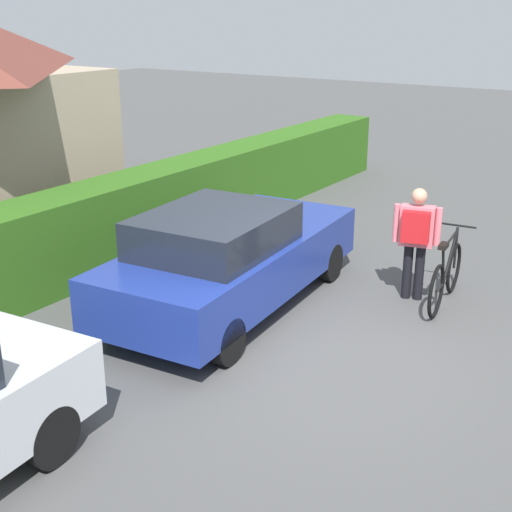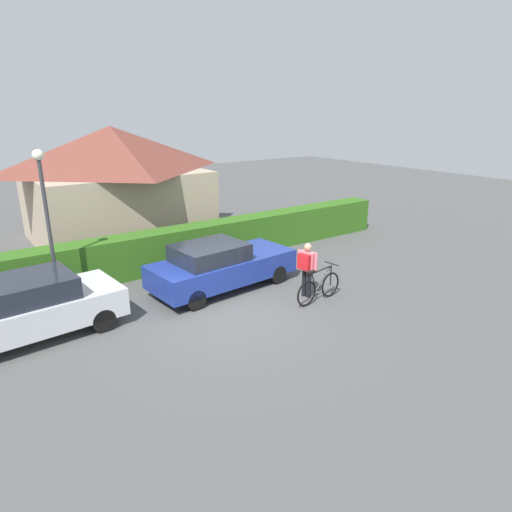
# 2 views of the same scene
# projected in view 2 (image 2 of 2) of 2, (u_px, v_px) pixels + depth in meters

# --- Properties ---
(ground_plane) EXTENTS (60.00, 60.00, 0.00)m
(ground_plane) POSITION_uv_depth(u_px,v_px,m) (229.00, 313.00, 11.74)
(ground_plane) COLOR #4D4D4D
(hedge_row) EXTENTS (19.19, 0.90, 1.33)m
(hedge_row) POSITION_uv_depth(u_px,v_px,m) (161.00, 250.00, 14.76)
(hedge_row) COLOR #30631A
(hedge_row) RESTS_ON ground
(house_distant) EXTENTS (6.62, 5.89, 4.50)m
(house_distant) POSITION_uv_depth(u_px,v_px,m) (115.00, 183.00, 17.91)
(house_distant) COLOR tan
(house_distant) RESTS_ON ground
(parked_car_near) EXTENTS (4.24, 2.15, 1.47)m
(parked_car_near) POSITION_uv_depth(u_px,v_px,m) (28.00, 307.00, 10.30)
(parked_car_near) COLOR silver
(parked_car_near) RESTS_ON ground
(parked_car_far) EXTENTS (4.51, 2.11, 1.44)m
(parked_car_far) POSITION_uv_depth(u_px,v_px,m) (220.00, 265.00, 13.15)
(parked_car_far) COLOR navy
(parked_car_far) RESTS_ON ground
(bicycle) EXTENTS (1.71, 0.50, 1.01)m
(bicycle) POSITION_uv_depth(u_px,v_px,m) (319.00, 288.00, 12.37)
(bicycle) COLOR black
(bicycle) RESTS_ON ground
(person_rider) EXTENTS (0.43, 0.63, 1.59)m
(person_rider) POSITION_uv_depth(u_px,v_px,m) (307.00, 265.00, 12.48)
(person_rider) COLOR black
(person_rider) RESTS_ON ground
(street_lamp) EXTENTS (0.28, 0.28, 4.18)m
(street_lamp) POSITION_uv_depth(u_px,v_px,m) (46.00, 208.00, 11.36)
(street_lamp) COLOR #38383D
(street_lamp) RESTS_ON ground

